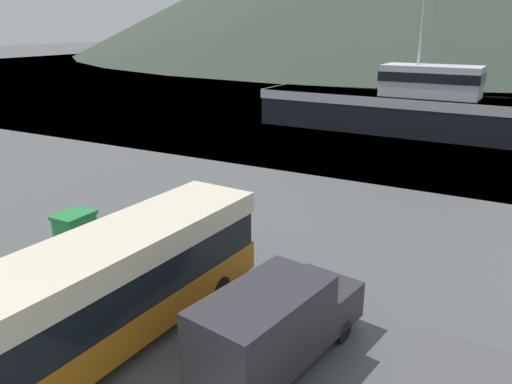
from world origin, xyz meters
name	(u,v)px	position (x,y,z in m)	size (l,w,h in m)	color
water_surface	(503,60)	(0.00, 145.81, 0.00)	(240.00, 240.00, 0.00)	slate
tour_bus	(79,304)	(-1.64, 6.44, 1.83)	(3.32, 13.02, 3.25)	#B26614
delivery_van	(276,323)	(2.83, 8.87, 1.26)	(2.91, 5.81, 2.38)	#2D2D33
fishing_boat	(404,106)	(-1.45, 41.26, 2.21)	(24.00, 5.49, 12.07)	black
storage_bin	(75,230)	(-7.66, 11.65, 0.74)	(1.17, 1.53, 1.45)	green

